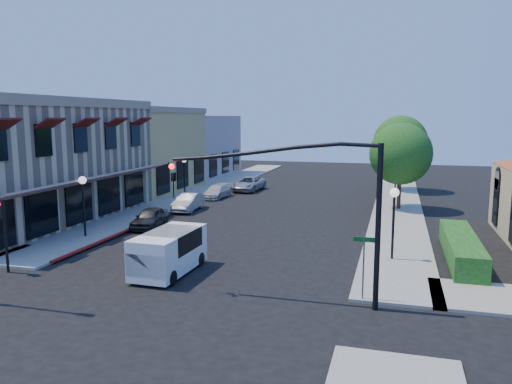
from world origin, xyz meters
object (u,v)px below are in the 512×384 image
(signal_mast_arm, at_px, (318,195))
(lamppost_left_far, at_px, (184,167))
(secondary_signal, at_px, (3,222))
(street_name_sign, at_px, (364,258))
(parked_car_c, at_px, (217,192))
(parked_car_d, at_px, (248,184))
(lamppost_right_near, at_px, (394,205))
(parked_car_a, at_px, (150,218))
(parked_car_b, at_px, (188,202))
(lamppost_left_near, at_px, (83,191))
(street_tree_b, at_px, (400,142))
(lamppost_right_far, at_px, (396,171))
(street_tree_a, at_px, (401,154))
(white_van, at_px, (169,250))

(signal_mast_arm, relative_size, lamppost_left_far, 2.24)
(secondary_signal, height_order, street_name_sign, secondary_signal)
(parked_car_c, bearing_deg, parked_car_d, 77.86)
(lamppost_left_far, distance_m, lamppost_right_near, 22.02)
(signal_mast_arm, distance_m, lamppost_right_near, 7.15)
(parked_car_a, xyz_separation_m, parked_car_b, (0.00, 5.98, 0.01))
(lamppost_left_near, bearing_deg, lamppost_right_near, 0.00)
(street_tree_b, xyz_separation_m, lamppost_right_far, (-0.30, -8.00, -1.81))
(signal_mast_arm, distance_m, lamppost_right_far, 22.70)
(street_tree_a, relative_size, lamppost_left_far, 1.82)
(lamppost_left_near, relative_size, parked_car_c, 0.94)
(street_name_sign, bearing_deg, secondary_signal, -177.07)
(street_name_sign, height_order, lamppost_right_far, lamppost_right_far)
(parked_car_a, bearing_deg, white_van, -63.07)
(parked_car_c, bearing_deg, street_tree_b, 33.57)
(street_tree_a, distance_m, white_van, 21.33)
(street_name_sign, height_order, lamppost_right_near, lamppost_right_near)
(parked_car_d, bearing_deg, lamppost_right_near, -53.26)
(street_tree_b, height_order, signal_mast_arm, street_tree_b)
(lamppost_right_near, height_order, white_van, lamppost_right_near)
(street_tree_b, distance_m, lamppost_left_near, 29.64)
(signal_mast_arm, distance_m, parked_car_d, 29.07)
(signal_mast_arm, relative_size, parked_car_c, 2.12)
(lamppost_right_near, distance_m, parked_car_d, 24.38)
(secondary_signal, xyz_separation_m, white_van, (7.00, 1.91, -1.23))
(signal_mast_arm, height_order, parked_car_b, signal_mast_arm)
(street_tree_a, relative_size, signal_mast_arm, 0.81)
(street_tree_a, height_order, white_van, street_tree_a)
(lamppost_right_near, bearing_deg, lamppost_left_far, 140.53)
(lamppost_right_far, xyz_separation_m, white_van, (-9.50, -20.68, -1.65))
(signal_mast_arm, height_order, white_van, signal_mast_arm)
(lamppost_left_far, xyz_separation_m, parked_car_a, (2.30, -10.55, -2.11))
(white_van, bearing_deg, lamppost_left_far, 111.87)
(signal_mast_arm, relative_size, lamppost_right_far, 2.24)
(street_name_sign, height_order, parked_car_b, street_name_sign)
(lamppost_right_far, height_order, parked_car_a, lamppost_right_far)
(street_tree_a, bearing_deg, lamppost_left_far, 180.00)
(lamppost_right_far, relative_size, parked_car_a, 0.97)
(street_tree_b, distance_m, lamppost_right_far, 8.21)
(parked_car_b, bearing_deg, lamppost_left_far, 112.66)
(street_tree_a, height_order, lamppost_right_near, street_tree_a)
(secondary_signal, xyz_separation_m, parked_car_a, (1.80, 10.04, -1.69))
(street_tree_a, distance_m, parked_car_d, 15.41)
(parked_car_d, bearing_deg, white_van, -77.82)
(white_van, bearing_deg, street_tree_a, 62.32)
(lamppost_right_far, xyz_separation_m, parked_car_c, (-14.70, -0.51, -2.19))
(signal_mast_arm, height_order, secondary_signal, signal_mast_arm)
(parked_car_d, bearing_deg, secondary_signal, -93.24)
(parked_car_d, bearing_deg, street_tree_a, -21.41)
(secondary_signal, relative_size, parked_car_a, 0.90)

